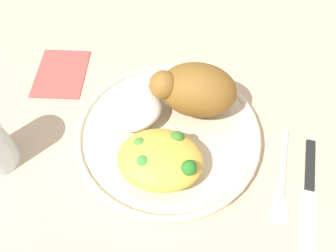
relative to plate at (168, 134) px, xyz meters
The scene contains 8 objects.
ground_plane 0.01m from the plate, ahead, with size 2.00×2.00×0.00m, color #D0B290.
plate is the anchor object (origin of this frame).
roasted_chicken 0.07m from the plate, 122.31° to the right, with size 0.12×0.08×0.08m.
rice_pile 0.07m from the plate, 19.11° to the right, with size 0.09×0.09×0.04m, color white.
mac_cheese_with_broccoli 0.07m from the plate, 88.30° to the left, with size 0.11×0.09×0.04m.
fork 0.17m from the plate, 166.37° to the left, with size 0.03×0.14×0.01m.
knife 0.21m from the plate, 165.77° to the left, with size 0.03×0.19×0.01m.
napkin 0.22m from the plate, 25.60° to the right, with size 0.08×0.11×0.00m, color #DB4C47.
Camera 1 is at (-0.05, 0.27, 0.43)m, focal length 36.83 mm.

